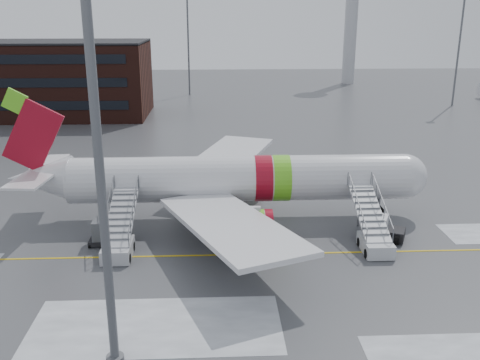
{
  "coord_description": "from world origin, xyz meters",
  "views": [
    {
      "loc": [
        -2.51,
        -36.21,
        16.78
      ],
      "look_at": [
        -0.65,
        4.32,
        4.0
      ],
      "focal_mm": 40.0,
      "sensor_mm": 36.0,
      "label": 1
    }
  ],
  "objects_px": {
    "airstair_aft": "(119,239)",
    "uld_container": "(105,233)",
    "airliner": "(228,180)",
    "light_mast_near": "(94,107)",
    "airstair_fwd": "(373,234)",
    "pushback_tug": "(381,228)"
  },
  "relations": [
    {
      "from": "airstair_aft",
      "to": "uld_container",
      "type": "relative_size",
      "value": 3.22
    },
    {
      "from": "airliner",
      "to": "light_mast_near",
      "type": "relative_size",
      "value": 1.41
    },
    {
      "from": "airstair_fwd",
      "to": "pushback_tug",
      "type": "relative_size",
      "value": 2.16
    },
    {
      "from": "airliner",
      "to": "uld_container",
      "type": "bearing_deg",
      "value": -152.39
    },
    {
      "from": "airliner",
      "to": "airstair_aft",
      "type": "height_order",
      "value": "airliner"
    },
    {
      "from": "airliner",
      "to": "uld_container",
      "type": "height_order",
      "value": "airliner"
    },
    {
      "from": "airstair_fwd",
      "to": "pushback_tug",
      "type": "bearing_deg",
      "value": 56.68
    },
    {
      "from": "pushback_tug",
      "to": "light_mast_near",
      "type": "relative_size",
      "value": 0.14
    },
    {
      "from": "airstair_fwd",
      "to": "light_mast_near",
      "type": "relative_size",
      "value": 0.31
    },
    {
      "from": "pushback_tug",
      "to": "light_mast_near",
      "type": "height_order",
      "value": "light_mast_near"
    },
    {
      "from": "pushback_tug",
      "to": "light_mast_near",
      "type": "bearing_deg",
      "value": -140.89
    },
    {
      "from": "pushback_tug",
      "to": "light_mast_near",
      "type": "distance_m",
      "value": 26.02
    },
    {
      "from": "airliner",
      "to": "light_mast_near",
      "type": "height_order",
      "value": "light_mast_near"
    },
    {
      "from": "airstair_aft",
      "to": "light_mast_near",
      "type": "relative_size",
      "value": 0.31
    },
    {
      "from": "airliner",
      "to": "light_mast_near",
      "type": "xyz_separation_m",
      "value": [
        -6.14,
        -19.36,
        9.44
      ]
    },
    {
      "from": "airstair_fwd",
      "to": "light_mast_near",
      "type": "distance_m",
      "value": 24.17
    },
    {
      "from": "uld_container",
      "to": "light_mast_near",
      "type": "distance_m",
      "value": 19.04
    },
    {
      "from": "pushback_tug",
      "to": "airstair_aft",
      "type": "bearing_deg",
      "value": -175.03
    },
    {
      "from": "airliner",
      "to": "airstair_fwd",
      "type": "xyz_separation_m",
      "value": [
        10.62,
        -6.54,
        -2.35
      ]
    },
    {
      "from": "airstair_aft",
      "to": "light_mast_near",
      "type": "xyz_separation_m",
      "value": [
        1.9,
        -12.82,
        11.79
      ]
    },
    {
      "from": "airliner",
      "to": "airstair_fwd",
      "type": "bearing_deg",
      "value": -31.62
    },
    {
      "from": "airliner",
      "to": "light_mast_near",
      "type": "bearing_deg",
      "value": -107.59
    }
  ]
}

